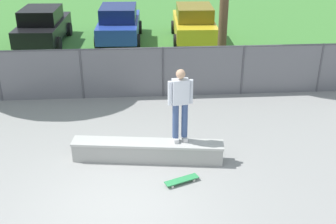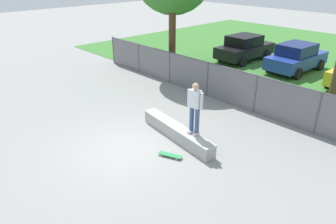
{
  "view_description": "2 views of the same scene",
  "coord_description": "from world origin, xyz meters",
  "px_view_note": "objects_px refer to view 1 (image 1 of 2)",
  "views": [
    {
      "loc": [
        0.52,
        -7.08,
        5.49
      ],
      "look_at": [
        1.2,
        2.06,
        1.15
      ],
      "focal_mm": 44.91,
      "sensor_mm": 36.0,
      "label": 1
    },
    {
      "loc": [
        7.81,
        -5.33,
        5.69
      ],
      "look_at": [
        0.77,
        1.25,
        1.25
      ],
      "focal_mm": 33.87,
      "sensor_mm": 36.0,
      "label": 2
    }
  ],
  "objects_px": {
    "skateboard": "(182,180)",
    "car_black": "(43,26)",
    "concrete_ledge": "(148,151)",
    "skateboarder": "(180,102)",
    "car_blue": "(119,23)",
    "car_yellow": "(194,23)"
  },
  "relations": [
    {
      "from": "skateboarder",
      "to": "car_yellow",
      "type": "height_order",
      "value": "skateboarder"
    },
    {
      "from": "car_black",
      "to": "car_yellow",
      "type": "xyz_separation_m",
      "value": [
        6.99,
        -0.01,
        0.0
      ]
    },
    {
      "from": "skateboarder",
      "to": "skateboard",
      "type": "height_order",
      "value": "skateboarder"
    },
    {
      "from": "concrete_ledge",
      "to": "car_yellow",
      "type": "xyz_separation_m",
      "value": [
        2.5,
        10.6,
        0.59
      ]
    },
    {
      "from": "concrete_ledge",
      "to": "car_blue",
      "type": "bearing_deg",
      "value": 95.34
    },
    {
      "from": "skateboard",
      "to": "car_yellow",
      "type": "distance_m",
      "value": 11.79
    },
    {
      "from": "concrete_ledge",
      "to": "car_blue",
      "type": "xyz_separation_m",
      "value": [
        -1.01,
        10.79,
        0.59
      ]
    },
    {
      "from": "car_blue",
      "to": "skateboarder",
      "type": "bearing_deg",
      "value": -80.51
    },
    {
      "from": "skateboarder",
      "to": "skateboard",
      "type": "xyz_separation_m",
      "value": [
        -0.06,
        -1.07,
        -1.44
      ]
    },
    {
      "from": "concrete_ledge",
      "to": "skateboarder",
      "type": "distance_m",
      "value": 1.48
    },
    {
      "from": "skateboard",
      "to": "car_black",
      "type": "xyz_separation_m",
      "value": [
        -5.22,
        11.65,
        0.77
      ]
    },
    {
      "from": "concrete_ledge",
      "to": "car_black",
      "type": "relative_size",
      "value": 0.87
    },
    {
      "from": "car_yellow",
      "to": "car_black",
      "type": "bearing_deg",
      "value": 179.9
    },
    {
      "from": "skateboarder",
      "to": "car_blue",
      "type": "height_order",
      "value": "skateboarder"
    },
    {
      "from": "concrete_ledge",
      "to": "skateboard",
      "type": "height_order",
      "value": "concrete_ledge"
    },
    {
      "from": "concrete_ledge",
      "to": "skateboarder",
      "type": "height_order",
      "value": "skateboarder"
    },
    {
      "from": "skateboarder",
      "to": "car_yellow",
      "type": "xyz_separation_m",
      "value": [
        1.71,
        10.57,
        -0.67
      ]
    },
    {
      "from": "car_black",
      "to": "car_blue",
      "type": "height_order",
      "value": "same"
    },
    {
      "from": "concrete_ledge",
      "to": "car_yellow",
      "type": "distance_m",
      "value": 10.91
    },
    {
      "from": "skateboarder",
      "to": "car_blue",
      "type": "bearing_deg",
      "value": 99.49
    },
    {
      "from": "car_yellow",
      "to": "skateboarder",
      "type": "bearing_deg",
      "value": -99.2
    },
    {
      "from": "car_blue",
      "to": "concrete_ledge",
      "type": "bearing_deg",
      "value": -84.66
    }
  ]
}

